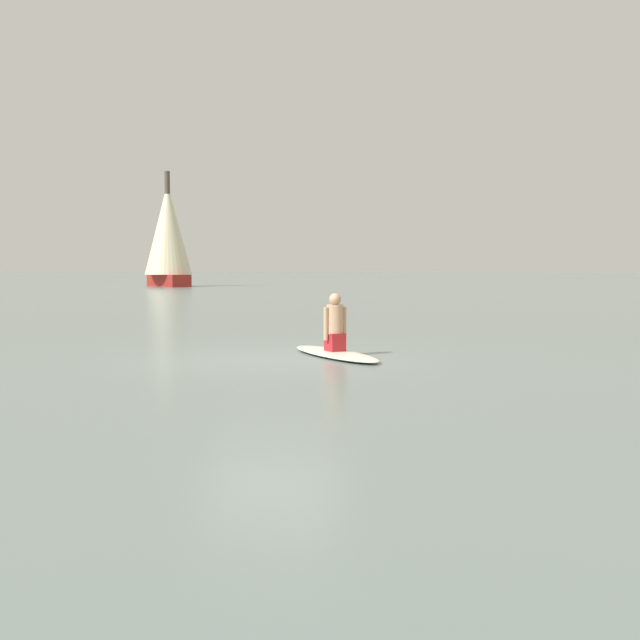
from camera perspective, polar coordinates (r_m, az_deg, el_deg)
The scene contains 4 objects.
ground_plane at distance 13.45m, azimuth -3.55°, elevation -2.98°, with size 400.00×400.00×0.00m, color slate.
surfboard at distance 13.99m, azimuth 1.12°, elevation -2.50°, with size 2.95×0.79×0.10m, color silver.
person_paddler at distance 13.94m, azimuth 1.12°, elevation -0.37°, with size 0.44×0.44×1.05m.
sailboat_far_right at distance 65.11m, azimuth -11.22°, elevation 6.35°, with size 5.42×5.42×9.49m.
Camera 1 is at (-12.36, -5.04, 1.62)m, focal length 43.12 mm.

